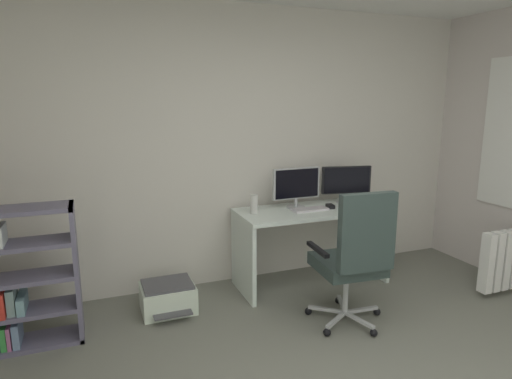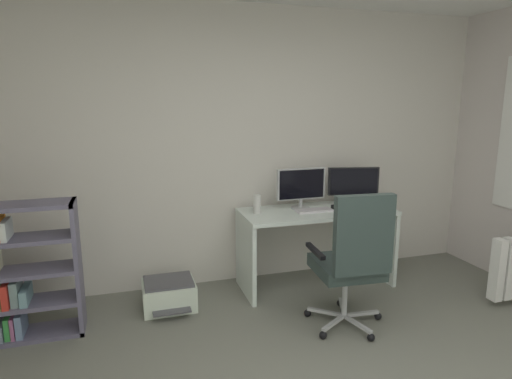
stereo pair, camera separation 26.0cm
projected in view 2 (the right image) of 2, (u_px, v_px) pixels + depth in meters
wall_back at (239, 148)px, 4.17m from camera, size 5.00×0.10×2.61m
desk at (316, 230)px, 4.12m from camera, size 1.43×0.60×0.75m
monitor_main at (301, 186)px, 4.09m from camera, size 0.48×0.18×0.39m
monitor_secondary at (353, 183)px, 4.25m from camera, size 0.50×0.18×0.37m
keyboard at (314, 210)px, 4.02m from camera, size 0.34×0.13×0.02m
computer_mouse at (335, 208)px, 4.09m from camera, size 0.07×0.11×0.03m
desktop_speaker at (257, 204)px, 3.94m from camera, size 0.07×0.07×0.17m
office_chair at (353, 258)px, 3.26m from camera, size 0.62×0.63×1.11m
bookshelf at (8, 277)px, 3.18m from camera, size 0.83×0.28×1.03m
printer at (169, 294)px, 3.73m from camera, size 0.44×0.44×0.25m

